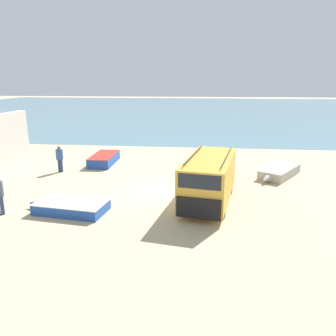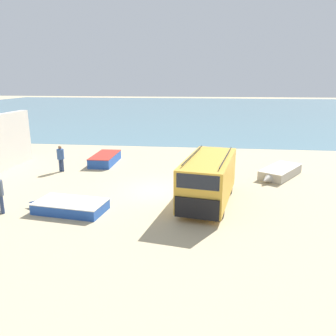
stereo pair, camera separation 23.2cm
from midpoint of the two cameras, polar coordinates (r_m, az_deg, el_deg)
name	(u,v)px [view 1 (the left image)]	position (r m, az deg, el deg)	size (l,w,h in m)	color
ground_plane	(160,191)	(17.80, -1.72, -4.06)	(200.00, 200.00, 0.00)	tan
sea_water	(193,109)	(68.94, 4.21, 10.24)	(120.00, 80.00, 0.01)	slate
parked_van	(209,178)	(15.94, 6.76, -1.76)	(2.92, 5.68, 2.40)	gold
fishing_rowboat_0	(279,172)	(21.52, 18.43, -0.64)	(3.14, 4.07, 0.58)	#ADA89E
fishing_rowboat_1	(70,207)	(15.74, -17.13, -6.43)	(3.94, 2.07, 0.50)	#234CA3
fishing_rowboat_2	(105,159)	(24.13, -11.24, 1.62)	(1.56, 4.17, 0.66)	#234CA3
fisherman_1	(60,156)	(22.39, -18.64, 1.91)	(0.45, 0.45, 1.73)	navy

